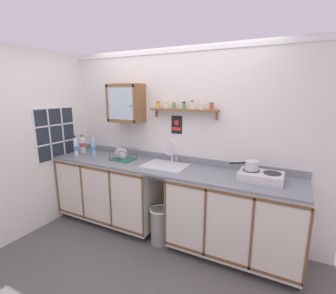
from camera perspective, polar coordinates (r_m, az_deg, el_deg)
floor at (r=3.24m, az=-3.99°, el=-22.48°), size 6.28×6.28×0.00m
back_wall at (r=3.32m, az=1.80°, el=1.40°), size 3.88×0.07×2.42m
side_wall_left at (r=3.71m, az=-29.24°, el=0.82°), size 0.05×3.46×2.42m
lower_cabinet_run at (r=3.72m, az=-12.97°, el=-9.77°), size 1.52×0.64×0.92m
lower_cabinet_run_right at (r=2.99m, az=15.08°, el=-15.68°), size 1.46×0.64×0.92m
countertop at (r=3.09m, az=-0.97°, el=-4.78°), size 3.24×0.66×0.03m
backsplash at (r=3.34m, az=1.52°, el=-2.49°), size 3.24×0.02×0.08m
sink at (r=3.12m, az=-0.52°, el=-4.62°), size 0.54×0.46×0.45m
hot_plate_stove at (r=2.77m, az=20.74°, el=-6.39°), size 0.44×0.30×0.09m
saucepan at (r=2.77m, az=18.69°, el=-4.00°), size 0.28×0.22×0.10m
bottle_water_blue_0 at (r=3.70m, az=-16.87°, el=-0.11°), size 0.07×0.07×0.28m
bottle_opaque_white_1 at (r=3.99m, az=-19.26°, el=0.57°), size 0.08×0.08×0.27m
bottle_water_clear_2 at (r=3.82m, az=-20.60°, el=0.06°), size 0.06×0.06×0.30m
dish_rack at (r=3.44m, az=-10.52°, el=-2.24°), size 0.31×0.25×0.16m
wall_cabinet at (r=3.48m, az=-9.73°, el=9.99°), size 0.50×0.28×0.52m
spice_shelf at (r=3.11m, az=3.67°, el=8.83°), size 0.90×0.14×0.23m
warning_sign at (r=3.24m, az=2.02°, el=5.13°), size 0.15×0.01×0.23m
window at (r=3.88m, az=-24.56°, el=2.80°), size 0.03×0.67×0.76m
trash_bin at (r=3.22m, az=-1.88°, el=-17.63°), size 0.27×0.27×0.46m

